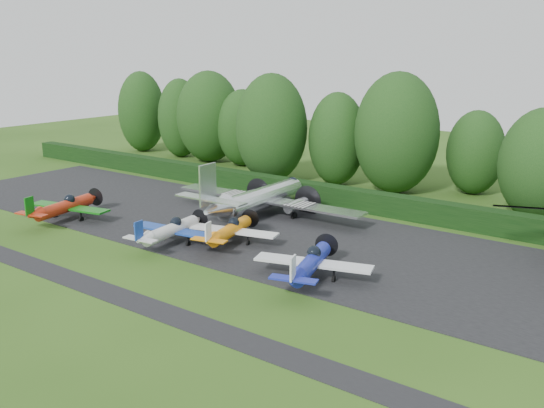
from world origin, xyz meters
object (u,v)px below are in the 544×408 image
Objects in this scene: light_plane_white at (171,230)px; light_plane_blue at (311,263)px; light_plane_orange at (231,230)px; transport_plane at (260,199)px; light_plane_red at (65,207)px.

light_plane_blue reaches higher than light_plane_white.
light_plane_white is 0.94× the size of light_plane_blue.
light_plane_white is 4.62m from light_plane_orange.
transport_plane is at bearing 125.42° from light_plane_orange.
transport_plane reaches higher than light_plane_blue.
transport_plane is at bearing 92.76° from light_plane_white.
light_plane_white reaches higher than light_plane_orange.
light_plane_orange is (3.72, 2.73, -0.02)m from light_plane_white.
light_plane_red is at bearing -161.42° from light_plane_blue.
transport_plane is 2.33× the size of light_plane_blue.
light_plane_red is 25.43m from light_plane_blue.
transport_plane is 2.30× the size of light_plane_red.
light_plane_red is (-13.25, -11.10, -0.45)m from transport_plane.
light_plane_red reaches higher than light_plane_white.
light_plane_blue is (12.17, -10.25, -0.47)m from transport_plane.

